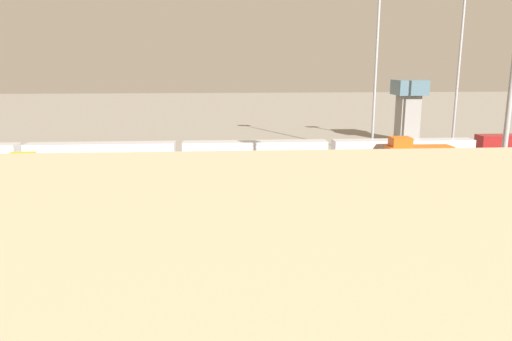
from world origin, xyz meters
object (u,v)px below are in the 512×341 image
object	(u,v)px
light_mast_0	(460,52)
control_tower	(408,106)
train_on_track_5	(258,179)
light_mast_2	(377,41)
train_on_track_6	(34,193)
train_on_track_1	(242,153)
train_on_track_7	(318,205)
train_on_track_4	(44,176)
train_on_track_2	(417,156)

from	to	relation	value
light_mast_0	control_tower	distance (m)	16.85
train_on_track_5	light_mast_2	world-z (taller)	light_mast_2
train_on_track_6	light_mast_0	xyz separation A→B (m)	(-62.18, -33.89, 15.38)
train_on_track_1	train_on_track_7	size ratio (longest dim) A/B	11.48
train_on_track_1	train_on_track_4	distance (m)	29.72
train_on_track_6	train_on_track_7	size ratio (longest dim) A/B	4.72
train_on_track_5	control_tower	xyz separation A→B (m)	(-33.87, -41.46, 4.85)
light_mast_2	control_tower	size ratio (longest dim) A/B	2.49
train_on_track_4	train_on_track_5	world-z (taller)	same
train_on_track_7	light_mast_0	distance (m)	53.02
train_on_track_1	train_on_track_4	size ratio (longest dim) A/B	11.48
train_on_track_1	train_on_track_5	xyz separation A→B (m)	(-1.20, 20.00, 0.54)
train_on_track_2	control_tower	world-z (taller)	control_tower
train_on_track_1	train_on_track_4	bearing A→B (deg)	30.31
train_on_track_6	train_on_track_4	world-z (taller)	same
train_on_track_7	train_on_track_6	bearing A→B (deg)	-9.52
light_mast_0	train_on_track_1	bearing A→B (deg)	12.87
control_tower	train_on_track_6	bearing A→B (deg)	38.54
control_tower	train_on_track_2	bearing A→B (deg)	72.49
train_on_track_2	train_on_track_7	bearing A→B (deg)	51.09
train_on_track_6	train_on_track_2	distance (m)	53.84
train_on_track_5	control_tower	distance (m)	53.76
train_on_track_7	control_tower	world-z (taller)	control_tower
control_tower	train_on_track_4	bearing A→B (deg)	30.98
train_on_track_6	control_tower	bearing A→B (deg)	-141.46
train_on_track_2	light_mast_0	xyz separation A→B (m)	(-12.20, -13.89, 15.83)
train_on_track_5	train_on_track_7	bearing A→B (deg)	118.13
train_on_track_1	train_on_track_4	world-z (taller)	train_on_track_4
train_on_track_2	train_on_track_5	size ratio (longest dim) A/B	0.10
train_on_track_6	train_on_track_4	size ratio (longest dim) A/B	4.72
light_mast_2	control_tower	xyz separation A→B (m)	(-11.20, -12.84, -12.27)
train_on_track_6	train_on_track_4	bearing A→B (deg)	-76.51
train_on_track_7	train_on_track_2	bearing A→B (deg)	-128.91
train_on_track_2	control_tower	xyz separation A→B (m)	(-8.35, -26.46, 5.28)
control_tower	train_on_track_5	bearing A→B (deg)	50.75
light_mast_2	train_on_track_6	bearing A→B (deg)	35.51
light_mast_0	light_mast_2	size ratio (longest dim) A/B	0.90
train_on_track_4	control_tower	world-z (taller)	control_tower
train_on_track_2	control_tower	bearing A→B (deg)	-107.51
train_on_track_7	light_mast_2	distance (m)	45.83
train_on_track_4	control_tower	bearing A→B (deg)	-149.02
train_on_track_6	train_on_track_1	world-z (taller)	train_on_track_6
train_on_track_5	train_on_track_6	bearing A→B (deg)	11.55
train_on_track_6	train_on_track_2	size ratio (longest dim) A/B	4.72
light_mast_0	train_on_track_5	bearing A→B (deg)	37.45
train_on_track_6	light_mast_2	size ratio (longest dim) A/B	1.49
train_on_track_1	train_on_track_7	world-z (taller)	train_on_track_7
train_on_track_7	light_mast_0	xyz separation A→B (m)	(-32.38, -38.89, 15.83)
train_on_track_7	train_on_track_5	size ratio (longest dim) A/B	0.10
train_on_track_5	light_mast_0	size ratio (longest dim) A/B	3.37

